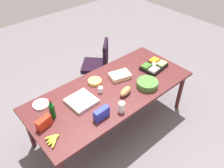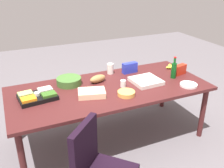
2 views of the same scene
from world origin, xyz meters
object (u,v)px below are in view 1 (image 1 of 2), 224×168
(chip_bag_blue, at_px, (102,113))
(mayo_jar, at_px, (122,107))
(paper_cup, at_px, (101,90))
(bread_loaf, at_px, (125,91))
(office_chair, at_px, (98,68))
(paper_plate_stack, at_px, (41,104))
(sheet_cake, at_px, (120,76))
(conference_table, at_px, (111,92))
(pizza_box, at_px, (81,101))
(veggie_tray, at_px, (154,66))
(chip_bag_red, at_px, (44,123))
(chip_bowl, at_px, (95,81))
(banana_bunch, at_px, (53,139))
(salad_bowl, at_px, (147,84))

(chip_bag_blue, height_order, mayo_jar, chip_bag_blue)
(paper_cup, relative_size, bread_loaf, 0.38)
(office_chair, xyz_separation_m, mayo_jar, (0.73, 1.46, 0.49))
(paper_plate_stack, bearing_deg, sheet_cake, 168.82)
(paper_plate_stack, bearing_deg, chip_bag_blue, 123.81)
(conference_table, xyz_separation_m, paper_cup, (0.16, -0.05, 0.11))
(office_chair, xyz_separation_m, pizza_box, (1.03, 0.98, 0.44))
(veggie_tray, relative_size, bread_loaf, 1.88)
(chip_bag_red, distance_m, mayo_jar, 0.99)
(veggie_tray, bearing_deg, conference_table, -2.96)
(chip_bag_red, height_order, paper_plate_stack, chip_bag_red)
(bread_loaf, height_order, chip_bowl, bread_loaf)
(conference_table, bearing_deg, chip_bag_blue, 36.58)
(office_chair, xyz_separation_m, sheet_cake, (0.24, 0.91, 0.45))
(veggie_tray, height_order, paper_plate_stack, veggie_tray)
(sheet_cake, bearing_deg, mayo_jar, 48.87)
(paper_cup, bearing_deg, sheet_cake, -170.51)
(paper_cup, relative_size, veggie_tray, 0.20)
(chip_bag_blue, height_order, banana_bunch, chip_bag_blue)
(paper_cup, xyz_separation_m, bread_loaf, (-0.24, 0.27, 0.01))
(paper_cup, height_order, chip_bowl, paper_cup)
(chip_bag_blue, xyz_separation_m, salad_bowl, (-0.92, -0.05, -0.03))
(office_chair, xyz_separation_m, chip_bag_blue, (1.00, 1.38, 0.49))
(bread_loaf, bearing_deg, chip_bowl, -70.85)
(sheet_cake, bearing_deg, chip_bag_blue, 32.08)
(conference_table, height_order, mayo_jar, mayo_jar)
(conference_table, distance_m, chip_bag_red, 1.10)
(conference_table, bearing_deg, banana_bunch, 12.95)
(chip_bowl, height_order, banana_bunch, chip_bowl)
(paper_cup, height_order, chip_bag_red, chip_bag_red)
(pizza_box, xyz_separation_m, mayo_jar, (-0.30, 0.49, 0.05))
(bread_loaf, xyz_separation_m, salad_bowl, (-0.37, 0.09, -0.00))
(sheet_cake, distance_m, paper_plate_stack, 1.26)
(salad_bowl, bearing_deg, office_chair, -93.61)
(veggie_tray, bearing_deg, chip_bag_red, -1.44)
(salad_bowl, bearing_deg, bread_loaf, -13.08)
(conference_table, height_order, veggie_tray, veggie_tray)
(veggie_tray, bearing_deg, paper_plate_stack, -12.86)
(bread_loaf, distance_m, pizza_box, 0.64)
(bread_loaf, xyz_separation_m, banana_bunch, (1.20, 0.04, -0.03))
(sheet_cake, distance_m, chip_bowl, 0.41)
(chip_bowl, distance_m, banana_bunch, 1.16)
(office_chair, height_order, paper_cup, office_chair)
(chip_bowl, distance_m, mayo_jar, 0.72)
(veggie_tray, height_order, bread_loaf, bread_loaf)
(salad_bowl, bearing_deg, chip_bag_blue, 2.86)
(salad_bowl, bearing_deg, sheet_cake, -69.62)
(conference_table, relative_size, banana_bunch, 12.70)
(chip_bag_blue, xyz_separation_m, chip_bowl, (-0.38, -0.63, -0.05))
(paper_plate_stack, relative_size, salad_bowl, 0.69)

